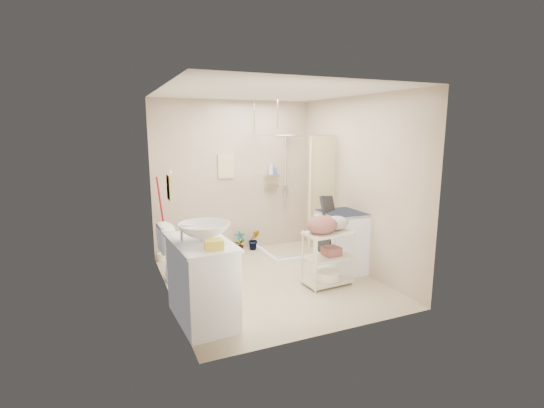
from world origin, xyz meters
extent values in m
plane|color=beige|center=(0.00, 0.00, 0.00)|extent=(3.20, 3.20, 0.00)
cube|color=silver|center=(0.00, 0.00, 2.60)|extent=(2.80, 3.20, 0.04)
cube|color=#C0AE95|center=(0.00, 1.60, 1.30)|extent=(2.80, 0.04, 2.60)
cube|color=#C0AE95|center=(0.00, -1.60, 1.30)|extent=(2.80, 0.04, 2.60)
cube|color=#C0AE95|center=(-1.40, 0.00, 1.30)|extent=(0.04, 3.20, 2.60)
cube|color=#C0AE95|center=(1.40, 0.00, 1.30)|extent=(0.04, 3.20, 2.60)
cube|color=white|center=(-1.16, -0.76, 0.46)|extent=(0.66, 1.09, 0.92)
imported|color=silver|center=(-1.12, -0.77, 1.02)|extent=(0.70, 0.70, 0.20)
cube|color=yellow|center=(-1.11, -1.12, 0.98)|extent=(0.19, 0.16, 0.10)
cube|color=#F6EB48|center=(-0.96, -1.08, 0.07)|extent=(0.31, 0.27, 0.15)
imported|color=white|center=(-1.04, 0.54, 0.42)|extent=(0.83, 0.49, 0.83)
imported|color=#985136|center=(0.03, 1.44, 0.18)|extent=(0.20, 0.14, 0.36)
imported|color=#9C512C|center=(0.30, 1.44, 0.18)|extent=(0.23, 0.19, 0.37)
cube|color=beige|center=(-0.15, 1.58, 1.50)|extent=(0.28, 0.03, 0.42)
imported|color=silver|center=(0.65, 1.51, 1.43)|extent=(0.09, 0.09, 0.22)
imported|color=#47589F|center=(0.72, 1.53, 1.40)|extent=(0.08, 0.08, 0.16)
cube|color=white|center=(1.14, -0.07, 0.46)|extent=(0.64, 0.66, 0.92)
camera|label=1|loc=(-2.08, -4.87, 2.14)|focal=26.00mm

